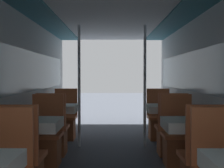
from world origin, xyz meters
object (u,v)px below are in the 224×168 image
chair_left_far_1 (46,144)px  chair_right_far_1 (178,144)px  dining_table_right_2 (164,110)px  support_pole_right_2 (145,86)px  dining_table_left_1 (35,128)px  support_pole_left_2 (79,86)px  dining_table_left_2 (60,110)px  chair_right_far_2 (159,124)px  chair_right_near_2 (171,136)px  chair_left_near_2 (53,136)px  chair_left_far_2 (65,124)px  dining_table_right_1 (189,128)px

chair_left_far_1 → chair_right_far_1: (1.86, 0.00, 0.00)m
dining_table_right_2 → support_pole_right_2: bearing=180.0°
dining_table_left_1 → support_pole_left_2: (0.35, 1.77, 0.44)m
dining_table_left_2 → support_pole_right_2: size_ratio=0.34×
dining_table_left_2 → chair_right_far_2: 1.99m
chair_left_far_1 → chair_right_near_2: 1.95m
chair_left_near_2 → chair_left_far_2: (-0.00, 1.21, 0.00)m
dining_table_right_1 → chair_right_far_2: bearing=90.0°
chair_left_far_2 → dining_table_right_2: 1.99m
dining_table_left_1 → chair_right_near_2: chair_right_near_2 is taller
chair_right_far_1 → chair_right_near_2: same height
support_pole_left_2 → support_pole_right_2: (1.17, 0.00, 0.00)m
chair_right_far_2 → chair_right_near_2: bearing=90.0°
chair_left_far_1 → dining_table_right_2: (1.86, 1.16, 0.34)m
support_pole_left_2 → dining_table_right_2: size_ratio=2.91×
dining_table_right_2 → chair_right_near_2: (-0.00, -0.61, -0.34)m
chair_right_far_1 → dining_table_left_1: bearing=18.0°
dining_table_right_1 → chair_right_far_2: size_ratio=0.74×
chair_left_far_1 → chair_right_far_2: (1.86, 1.77, 0.00)m
support_pole_right_2 → dining_table_right_2: bearing=0.0°
chair_left_far_1 → dining_table_right_1: bearing=162.0°
chair_left_far_1 → support_pole_left_2: size_ratio=0.46×
dining_table_left_1 → support_pole_left_2: bearing=78.8°
dining_table_left_2 → dining_table_left_1: bearing=-90.0°
dining_table_left_1 → chair_left_far_1: chair_left_far_1 is taller
chair_right_far_1 → chair_right_near_2: bearing=-90.0°
chair_right_far_2 → support_pole_left_2: bearing=21.8°
dining_table_left_2 → chair_right_far_1: bearing=-32.0°
chair_left_near_2 → chair_right_far_1: bearing=-16.7°
dining_table_left_2 → dining_table_right_2: size_ratio=1.00×
dining_table_right_1 → chair_left_near_2: bearing=148.0°
support_pole_left_2 → chair_right_near_2: bearing=-21.8°
chair_left_far_2 → dining_table_right_1: chair_left_far_2 is taller
chair_right_near_2 → support_pole_right_2: (-0.35, 0.61, 0.78)m
dining_table_left_2 → chair_left_near_2: chair_left_near_2 is taller
dining_table_left_1 → chair_right_far_1: bearing=18.0°
chair_left_far_2 → chair_right_far_1: (1.86, -1.77, 0.00)m
dining_table_right_1 → chair_right_far_2: 2.40m
dining_table_right_2 → chair_right_far_2: bearing=90.0°
support_pole_left_2 → support_pole_right_2: bearing=0.0°
support_pole_right_2 → chair_left_far_2: bearing=158.2°
dining_table_left_2 → chair_left_near_2: 0.70m
dining_table_right_2 → support_pole_right_2: (-0.35, 0.00, 0.44)m
support_pole_left_2 → chair_right_far_1: 2.06m
chair_left_far_1 → dining_table_right_1: 1.99m
chair_left_far_1 → chair_left_far_2: size_ratio=1.00×
chair_left_far_1 → dining_table_right_1: (1.86, -0.61, 0.34)m
chair_left_near_2 → dining_table_right_2: bearing=18.0°
dining_table_right_1 → support_pole_right_2: 1.86m
chair_right_near_2 → support_pole_right_2: size_ratio=0.46×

